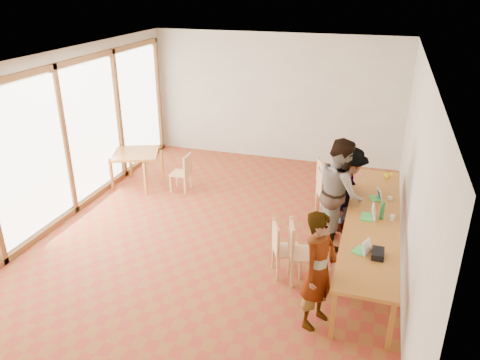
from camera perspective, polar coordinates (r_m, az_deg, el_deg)
name	(u,v)px	position (r m, az deg, el deg)	size (l,w,h in m)	color
ground	(221,235)	(8.23, -2.39, -6.68)	(8.00, 8.00, 0.00)	brown
wall_back	(275,98)	(11.27, 4.35, 9.93)	(6.00, 0.10, 3.00)	beige
wall_front	(65,308)	(4.48, -20.55, -14.35)	(6.00, 0.10, 3.00)	beige
wall_right	(414,176)	(7.21, 20.49, 0.49)	(0.10, 8.00, 3.00)	beige
window_wall	(63,137)	(8.98, -20.73, 4.90)	(0.10, 8.00, 3.00)	white
ceiling	(217,59)	(7.20, -2.81, 14.56)	(6.00, 8.00, 0.04)	white
communal_table	(372,221)	(7.47, 15.83, -4.84)	(0.80, 4.00, 0.75)	#AB6A26
side_table	(136,156)	(10.11, -12.55, 2.88)	(0.90, 0.90, 0.75)	#AB6A26
chair_near	(281,244)	(6.99, 5.07, -7.75)	(0.53, 0.53, 0.46)	#DFAA6F
chair_mid	(298,246)	(6.85, 7.08, -7.99)	(0.55, 0.55, 0.50)	#DFAA6F
chair_far	(325,188)	(8.79, 10.28, -0.99)	(0.54, 0.54, 0.48)	#DFAA6F
chair_empty	(324,177)	(9.29, 10.26, 0.39)	(0.54, 0.54, 0.47)	#DFAA6F
chair_spare	(184,169)	(9.74, -6.85, 1.35)	(0.38, 0.38, 0.43)	#DFAA6F
person_near	(319,270)	(5.98, 9.58, -10.82)	(0.58, 0.38, 1.60)	gray
person_mid	(340,192)	(7.79, 12.07, -1.47)	(0.89, 0.69, 1.83)	gray
person_far	(349,191)	(8.22, 13.12, -1.30)	(1.00, 0.57, 1.55)	gray
laptop_near	(363,249)	(6.53, 14.81, -8.12)	(0.26, 0.27, 0.19)	#3FD357
laptop_mid	(370,215)	(7.42, 15.61, -4.09)	(0.23, 0.27, 0.22)	#3FD357
laptop_far	(377,196)	(8.08, 16.36, -1.92)	(0.24, 0.25, 0.18)	#3FD357
yellow_mug	(388,175)	(8.99, 17.59, 0.57)	(0.13, 0.13, 0.10)	yellow
green_bottle	(382,211)	(7.41, 16.95, -3.60)	(0.07, 0.07, 0.28)	#1E6837
clear_glass	(392,218)	(7.46, 18.07, -4.39)	(0.07, 0.07, 0.09)	silver
condiment_cup	(390,198)	(8.11, 17.83, -2.15)	(0.08, 0.08, 0.06)	white
pink_phone	(360,175)	(8.98, 14.46, 0.63)	(0.05, 0.10, 0.01)	#F5399B
black_pouch	(378,254)	(6.49, 16.46, -8.60)	(0.16, 0.26, 0.09)	black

